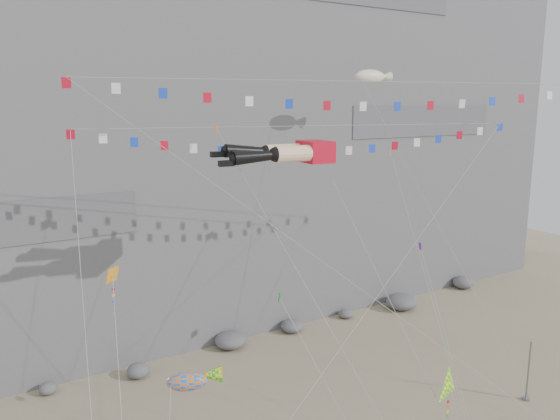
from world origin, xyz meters
The scene contains 14 objects.
cliff centered at (0.00, 32.00, 25.00)m, with size 80.00×28.00×50.00m, color slate.
talus_boulders centered at (0.00, 17.00, 0.60)m, with size 60.00×3.00×1.20m, color slate, non-canonical shape.
anchor_pole_right centered at (13.47, -0.67, 2.11)m, with size 0.12×0.12×4.22m, color slate.
legs_kite centered at (-1.63, 5.87, 16.90)m, with size 7.93×14.73×21.44m.
flag_banner_upper centered at (1.59, 7.84, 18.29)m, with size 30.96×15.48×27.65m.
flag_banner_lower centered at (4.52, 4.84, 20.98)m, with size 34.80×11.79×23.81m.
harlequin_kite centered at (-12.24, 4.32, 11.70)m, with size 3.03×9.90×14.95m.
fish_windsock centered at (-9.79, 1.52, 6.92)m, with size 5.67×7.81×10.36m.
delta_kite centered at (1.83, -3.95, 5.87)m, with size 2.19×4.06×7.42m.
blimp_windsock centered at (10.16, 12.48, 21.67)m, with size 5.44×14.45×25.83m.
small_kite_a centered at (-4.88, 7.77, 17.93)m, with size 5.86×13.82×23.03m.
small_kite_b centered at (8.13, 4.38, 10.06)m, with size 6.10×11.67×16.04m.
small_kite_c centered at (-3.87, 2.69, 9.32)m, with size 2.38×9.33×13.03m.
small_kite_d centered at (7.58, 6.99, 16.17)m, with size 5.60×14.10×21.74m.
Camera 1 is at (-18.31, -20.76, 19.76)m, focal length 35.00 mm.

